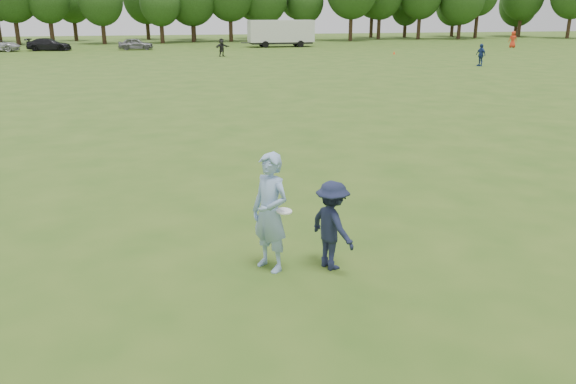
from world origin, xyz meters
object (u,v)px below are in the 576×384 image
Objects in this scene: player_far_b at (481,55)px; player_far_d at (222,47)px; player_far_c at (513,39)px; car_e at (136,44)px; cargo_trailer at (281,32)px; field_cone at (394,53)px; car_d at (49,44)px; defender at (332,225)px; thrower at (270,213)px.

player_far_b reaches higher than player_far_d.
player_far_c is 0.51× the size of car_e.
field_cone is at bearing -59.15° from cargo_trailer.
player_far_b is 1.02× the size of player_far_d.
car_d is at bearing -178.48° from cargo_trailer.
player_far_c is at bearing -22.14° from player_far_d.
defender reaches higher than car_d.
defender is (1.06, -0.21, -0.25)m from thrower.
cargo_trailer reaches higher than field_cone.
player_far_c is (40.96, 53.17, -0.06)m from thrower.
thrower is 41.07m from player_far_b.
player_far_c reaches higher than player_far_b.
field_cone is at bearing 35.70° from player_far_c.
player_far_b is 46.31m from car_d.
thrower is 67.12m from player_far_c.
field_cone is (17.75, -1.15, -0.72)m from player_far_d.
car_e is at bearing 149.94° from thrower.
thrower is 1.32× the size of defender.
thrower is 0.44× the size of car_d.
cargo_trailer is at bearing 133.79° from thrower.
player_far_d is 22.00m from car_d.
defender is 0.81× the size of player_far_c.
player_far_b is at bearing -56.08° from defender.
car_d is (-37.25, 27.53, -0.20)m from player_far_b.
player_far_d is 16.24m from cargo_trailer.
player_far_d is at bearing 140.69° from thrower.
player_far_b is (23.26, 33.30, 0.09)m from defender.
player_far_d reaches higher than car_d.
thrower is 1.11m from defender.
thrower is 48.09m from player_far_d.
car_e is (-3.46, 59.88, -0.39)m from thrower.
player_far_b is (24.32, 33.09, -0.16)m from thrower.
thrower is at bearing -160.59° from car_d.
field_cone is at bearing -34.30° from player_far_d.
thrower is 1.07× the size of player_far_c.
player_far_b is 26.08m from player_far_c.
field_cone is at bearing 120.68° from thrower.
defender is 0.34× the size of car_d.
car_d is 9.49m from car_e.
player_far_c is 54.40m from car_d.
player_far_b is at bearing -67.90° from player_far_d.
thrower is at bearing 57.70° from defender.
thrower is 0.23× the size of cargo_trailer.
player_far_d is at bearing 176.29° from field_cone.
thrower reaches higher than player_far_c.
defender reaches higher than car_e.
car_d is at bearing 89.14° from car_e.
car_d reaches higher than car_e.
defender is 60.26m from car_e.
player_far_b is 5.92× the size of field_cone.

